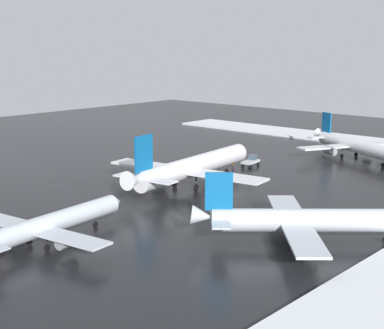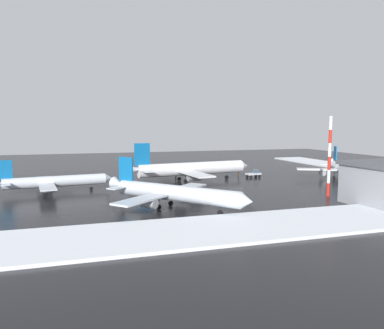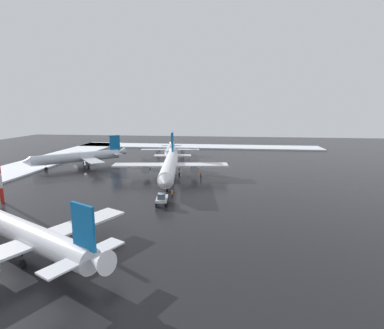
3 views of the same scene
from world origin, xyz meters
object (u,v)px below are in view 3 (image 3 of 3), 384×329
Objects in this scene: airplane_far_rear at (170,150)px; pushback_tug at (162,198)px; airplane_parked_portside at (170,165)px; airplane_foreground_jet at (29,234)px; ground_crew_by_nose_gear at (172,193)px; ground_crew_beside_wing at (201,175)px; airplane_parked_starboard at (80,157)px.

airplane_far_rear is 58.85m from pushback_tug.
airplane_far_rear is 5.74× the size of pushback_tug.
airplane_parked_portside is at bearing 3.93° from airplane_far_rear.
pushback_tug is (-22.76, 12.36, -1.81)m from airplane_foreground_jet.
airplane_parked_portside reaches higher than ground_crew_by_nose_gear.
airplane_parked_portside is 8.85m from ground_crew_beside_wing.
ground_crew_by_nose_gear is (-27.56, 13.56, -2.12)m from airplane_foreground_jet.
airplane_far_rear is (-23.25, 25.22, -0.43)m from airplane_parked_starboard.
airplane_far_rear is at bearing -28.25° from ground_crew_beside_wing.
ground_crew_by_nose_gear is at bearing 98.80° from airplane_parked_starboard.
ground_crew_beside_wing is (-23.62, 5.66, -0.31)m from pushback_tug.
airplane_parked_portside reaches higher than airplane_far_rear.
ground_crew_by_nose_gear is (29.99, 36.07, -2.20)m from airplane_parked_starboard.
airplane_parked_starboard reaches higher than ground_crew_by_nose_gear.
ground_crew_beside_wing is 19.35m from ground_crew_by_nose_gear.
pushback_tug is at bearing 2.25° from airplane_far_rear.
airplane_foreground_jet is 17.06× the size of ground_crew_by_nose_gear.
airplane_parked_portside is 1.37× the size of airplane_far_rear.
airplane_parked_starboard is (-13.17, -32.38, -0.59)m from airplane_parked_portside.
ground_crew_beside_wing is at bearing 108.17° from ground_crew_by_nose_gear.
airplane_parked_portside is 21.90m from pushback_tug.
airplane_parked_starboard is 46.96m from ground_crew_by_nose_gear.
airplane_parked_portside reaches higher than airplane_parked_starboard.
airplane_parked_starboard is at bearing -142.73° from pushback_tug.
airplane_parked_portside reaches higher than airplane_foreground_jet.
pushback_tug is at bearing -72.47° from ground_crew_by_nose_gear.
airplane_foreground_jet is at bearing 106.53° from ground_crew_beside_wing.
airplane_far_rear is (-36.42, -7.16, -1.02)m from airplane_parked_portside.
ground_crew_by_nose_gear is at bearing 4.33° from airplane_far_rear.
pushback_tug is at bearing -91.33° from airplane_foreground_jet.
pushback_tug reaches higher than ground_crew_beside_wing.
ground_crew_by_nose_gear is (16.82, 3.69, -2.79)m from airplane_parked_portside.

